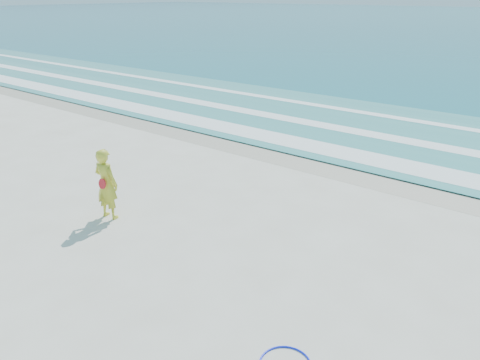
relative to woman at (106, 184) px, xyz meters
The scene contains 7 objects.
ground 2.97m from the woman, 38.98° to the right, with size 400.00×400.00×0.00m, color silver.
wet_sand 7.61m from the woman, 73.19° to the left, with size 400.00×2.40×0.00m, color #B2A893.
shallow 12.46m from the woman, 79.87° to the left, with size 400.00×10.00×0.01m, color #59B7AD.
foam_near 8.85m from the woman, 75.63° to the left, with size 400.00×1.40×0.01m, color white.
foam_mid 11.67m from the woman, 79.18° to the left, with size 400.00×0.90×0.01m, color white.
foam_far 14.92m from the woman, 81.56° to the left, with size 400.00×0.60×0.01m, color white.
woman is the anchor object (origin of this frame).
Camera 1 is at (7.39, -4.84, 5.54)m, focal length 35.00 mm.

